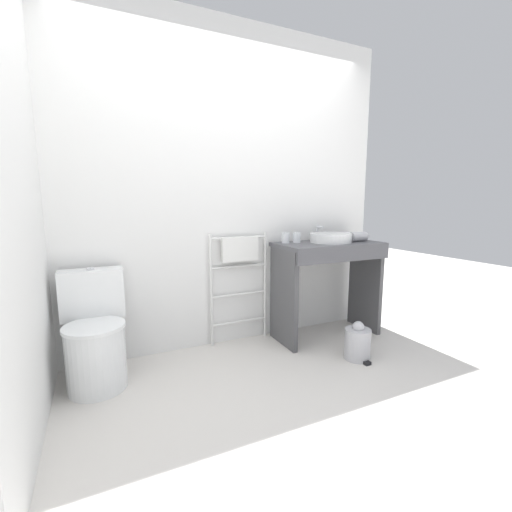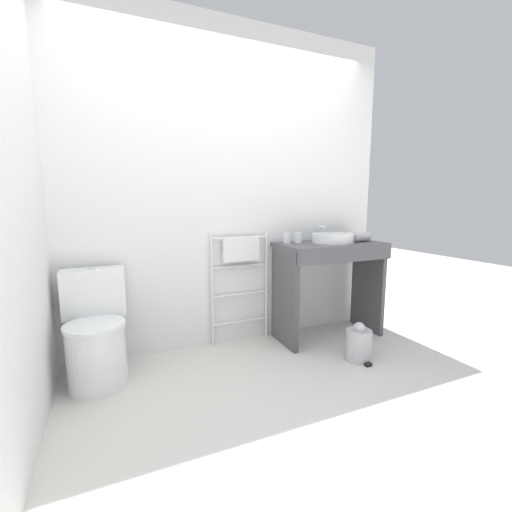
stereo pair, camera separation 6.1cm
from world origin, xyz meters
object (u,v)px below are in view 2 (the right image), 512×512
at_px(cup_near_wall, 287,238).
at_px(hair_dryer, 361,237).
at_px(towel_radiator, 241,265).
at_px(cup_near_edge, 298,238).
at_px(toilet, 96,337).
at_px(trash_bin, 358,344).
at_px(sink_basin, 333,238).

relative_size(cup_near_wall, hair_dryer, 0.41).
distance_m(cup_near_wall, hair_dryer, 0.69).
height_order(towel_radiator, cup_near_edge, towel_radiator).
distance_m(toilet, cup_near_wall, 1.67).
bearing_deg(trash_bin, hair_dryer, 51.34).
height_order(toilet, trash_bin, toilet).
distance_m(cup_near_wall, trash_bin, 1.04).
bearing_deg(cup_near_wall, sink_basin, -18.26).
height_order(toilet, sink_basin, sink_basin).
distance_m(toilet, cup_near_edge, 1.75).
xyz_separation_m(toilet, trash_bin, (1.85, -0.46, -0.19)).
relative_size(towel_radiator, hair_dryer, 4.40).
height_order(toilet, hair_dryer, hair_dryer).
distance_m(sink_basin, cup_near_edge, 0.31).
bearing_deg(hair_dryer, sink_basin, 173.32).
xyz_separation_m(toilet, hair_dryer, (2.22, 0.01, 0.58)).
height_order(toilet, cup_near_edge, cup_near_edge).
xyz_separation_m(cup_near_edge, hair_dryer, (0.57, -0.14, -0.00)).
xyz_separation_m(hair_dryer, trash_bin, (-0.38, -0.47, -0.78)).
height_order(cup_near_wall, trash_bin, cup_near_wall).
height_order(towel_radiator, trash_bin, towel_radiator).
bearing_deg(toilet, cup_near_wall, 6.28).
distance_m(towel_radiator, hair_dryer, 1.12).
distance_m(toilet, hair_dryer, 2.30).
distance_m(toilet, towel_radiator, 1.23).
bearing_deg(towel_radiator, hair_dryer, -12.74).
relative_size(sink_basin, cup_near_wall, 4.10).
bearing_deg(toilet, hair_dryer, 0.25).
bearing_deg(trash_bin, cup_near_edge, 108.08).
bearing_deg(cup_near_edge, towel_radiator, 167.95).
relative_size(towel_radiator, trash_bin, 3.14).
bearing_deg(cup_near_edge, sink_basin, -19.47).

